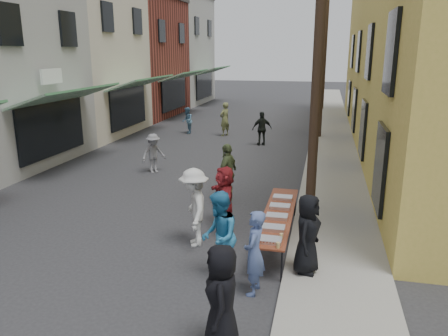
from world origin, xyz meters
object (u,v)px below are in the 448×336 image
at_px(utility_pole_mid, 323,52).
at_px(guest_front_a, 222,299).
at_px(serving_table, 278,215).
at_px(catering_tray_sausage, 270,240).
at_px(utility_pole_near, 318,53).
at_px(guest_front_c, 219,237).
at_px(server, 307,234).
at_px(utility_pole_far, 325,51).

bearing_deg(utility_pole_mid, guest_front_a, -93.60).
height_order(serving_table, catering_tray_sausage, catering_tray_sausage).
xyz_separation_m(utility_pole_near, utility_pole_mid, (0.00, 12.00, 0.00)).
bearing_deg(serving_table, catering_tray_sausage, -90.00).
bearing_deg(guest_front_c, server, 94.98).
height_order(guest_front_c, server, guest_front_c).
relative_size(utility_pole_near, utility_pole_mid, 1.00).
bearing_deg(catering_tray_sausage, guest_front_c, -157.38).
bearing_deg(utility_pole_mid, utility_pole_far, 90.00).
bearing_deg(guest_front_c, catering_tray_sausage, 99.82).
xyz_separation_m(utility_pole_mid, catering_tray_sausage, (-0.70, -15.36, -3.71)).
distance_m(utility_pole_mid, catering_tray_sausage, 15.82).
relative_size(utility_pole_near, serving_table, 2.25).
height_order(utility_pole_mid, serving_table, utility_pole_mid).
bearing_deg(utility_pole_near, utility_pole_far, 90.00).
relative_size(utility_pole_near, guest_front_c, 4.79).
xyz_separation_m(catering_tray_sausage, guest_front_a, (-0.42, -2.50, 0.09)).
distance_m(utility_pole_mid, server, 15.62).
distance_m(utility_pole_near, utility_pole_far, 24.00).
xyz_separation_m(utility_pole_mid, guest_front_c, (-1.67, -15.76, -3.56)).
bearing_deg(utility_pole_mid, guest_front_c, -96.06).
bearing_deg(utility_pole_far, serving_table, -91.57).
bearing_deg(utility_pole_mid, serving_table, -92.94).
relative_size(utility_pole_far, guest_front_a, 5.12).
bearing_deg(utility_pole_mid, catering_tray_sausage, -92.62).
bearing_deg(utility_pole_near, guest_front_c, -113.97).
xyz_separation_m(serving_table, guest_front_a, (-0.42, -4.15, 0.17)).
height_order(utility_pole_near, guest_front_c, utility_pole_near).
bearing_deg(utility_pole_near, guest_front_a, -100.87).
distance_m(utility_pole_near, catering_tray_sausage, 5.05).
bearing_deg(catering_tray_sausage, serving_table, 90.00).
height_order(utility_pole_near, guest_front_a, utility_pole_near).
relative_size(utility_pole_far, catering_tray_sausage, 18.00).
distance_m(utility_pole_far, serving_table, 26.00).
height_order(utility_pole_near, server, utility_pole_near).
xyz_separation_m(utility_pole_far, server, (0.05, -27.21, -3.56)).
xyz_separation_m(utility_pole_mid, guest_front_a, (-1.12, -17.86, -3.62)).
bearing_deg(server, guest_front_a, 169.54).
distance_m(serving_table, server, 1.70).
bearing_deg(guest_front_a, utility_pole_mid, 164.77).
relative_size(utility_pole_near, server, 5.37).
distance_m(serving_table, guest_front_c, 2.28).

